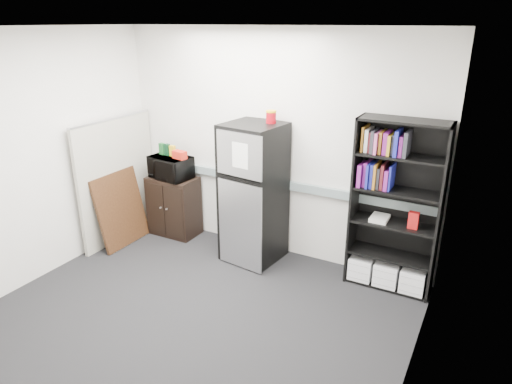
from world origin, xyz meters
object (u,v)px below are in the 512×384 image
refrigerator (253,194)px  cubicle_partition (118,180)px  cabinet (174,206)px  microwave (171,167)px  bookshelf (395,208)px

refrigerator → cubicle_partition: bearing=-162.4°
cabinet → refrigerator: size_ratio=0.48×
microwave → refrigerator: 1.27m
cubicle_partition → cabinet: (0.55, 0.42, -0.41)m
cabinet → microwave: (0.00, -0.02, 0.55)m
cubicle_partition → microwave: bearing=36.4°
cubicle_partition → cabinet: cubicle_partition is taller
bookshelf → cabinet: size_ratio=2.30×
cubicle_partition → microwave: size_ratio=3.06×
microwave → cabinet: bearing=97.0°
bookshelf → refrigerator: bookshelf is taller
bookshelf → cabinet: bearing=-178.7°
bookshelf → refrigerator: (-1.61, -0.14, -0.08)m
microwave → refrigerator: refrigerator is taller
bookshelf → refrigerator: size_ratio=1.11×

